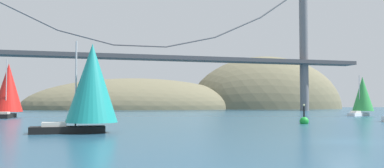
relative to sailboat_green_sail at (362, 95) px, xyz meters
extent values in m
plane|color=navy|center=(-37.10, -45.05, -4.12)|extent=(360.00, 360.00, 0.00)
ellipsoid|color=#6B664C|center=(22.90, 89.95, -4.12)|extent=(67.83, 44.00, 44.75)
ellipsoid|color=#6B664C|center=(-32.10, 89.95, -4.12)|extent=(87.92, 44.00, 24.21)
cylinder|color=slate|center=(17.10, 49.95, 16.25)|extent=(2.80, 2.80, 40.75)
cube|color=#47474C|center=(-37.10, 49.95, 11.81)|extent=(144.40, 6.00, 1.20)
cylinder|color=slate|center=(-68.07, 49.95, 22.38)|extent=(15.69, 0.50, 7.58)
cylinder|color=slate|center=(-52.59, 49.95, 17.04)|extent=(15.60, 0.50, 4.05)
cylinder|color=slate|center=(-37.10, 49.95, 15.26)|extent=(15.49, 0.50, 0.50)
cylinder|color=slate|center=(-21.61, 49.95, 17.04)|extent=(15.60, 0.50, 4.05)
cylinder|color=slate|center=(-6.13, 49.95, 22.38)|extent=(15.69, 0.50, 7.58)
cylinder|color=slate|center=(9.36, 49.95, 31.28)|extent=(15.77, 0.50, 11.09)
cube|color=white|center=(-1.60, -0.74, -3.80)|extent=(6.02, 3.93, 0.65)
cube|color=beige|center=(-2.56, -1.19, -3.30)|extent=(2.22, 1.90, 0.36)
cylinder|color=#B2B2B7|center=(-1.07, -0.50, 0.17)|extent=(0.14, 0.14, 7.28)
cone|color=green|center=(0.11, 0.05, 0.23)|extent=(5.41, 5.41, 6.81)
cube|color=black|center=(-66.39, 6.50, -3.77)|extent=(2.65, 8.39, 0.70)
cube|color=beige|center=(-66.43, 5.00, -3.25)|extent=(1.91, 2.71, 0.36)
cylinder|color=#B2B2B7|center=(-66.37, 7.33, 1.26)|extent=(0.14, 0.14, 9.37)
cone|color=red|center=(-66.32, 9.17, 1.14)|extent=(5.05, 5.05, 8.53)
cube|color=black|center=(-55.03, -32.70, -3.83)|extent=(6.10, 1.94, 0.59)
cube|color=beige|center=(-56.12, -32.73, -3.36)|extent=(1.97, 1.42, 0.36)
cylinder|color=#B2B2B7|center=(-54.43, -32.69, 0.08)|extent=(0.14, 0.14, 7.23)
cone|color=teal|center=(-53.09, -32.66, 0.15)|extent=(4.50, 4.50, 6.77)
sphere|color=green|center=(-27.76, -24.45, -3.82)|extent=(1.10, 1.10, 1.10)
cylinder|color=black|center=(-27.76, -24.45, -2.77)|extent=(0.20, 0.20, 1.60)
sphere|color=#F2EA99|center=(-27.76, -24.45, -1.85)|extent=(0.24, 0.24, 0.24)
camera|label=1|loc=(-54.07, -68.32, -1.57)|focal=37.86mm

